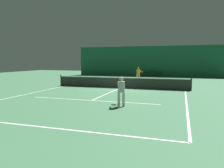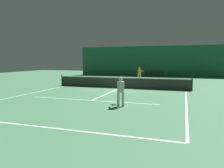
% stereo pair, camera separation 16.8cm
% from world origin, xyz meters
% --- Properties ---
extents(ground_plane, '(60.00, 60.00, 0.00)m').
position_xyz_m(ground_plane, '(0.00, 0.00, 0.00)').
color(ground_plane, '#3D704C').
extents(backdrop_curtain, '(23.00, 0.12, 4.70)m').
position_xyz_m(backdrop_curtain, '(0.00, 15.97, 2.35)').
color(backdrop_curtain, '#1E5B3D').
rests_on(backdrop_curtain, ground).
extents(court_line_baseline_far, '(11.00, 0.10, 0.00)m').
position_xyz_m(court_line_baseline_far, '(0.00, 11.90, 0.00)').
color(court_line_baseline_far, white).
rests_on(court_line_baseline_far, ground).
extents(court_line_baseline_near, '(11.00, 0.10, 0.00)m').
position_xyz_m(court_line_baseline_near, '(0.00, -11.90, 0.00)').
color(court_line_baseline_near, white).
rests_on(court_line_baseline_near, ground).
extents(court_line_service_far, '(8.25, 0.10, 0.00)m').
position_xyz_m(court_line_service_far, '(0.00, 6.40, 0.00)').
color(court_line_service_far, white).
rests_on(court_line_service_far, ground).
extents(court_line_service_near, '(8.25, 0.10, 0.00)m').
position_xyz_m(court_line_service_near, '(0.00, -6.40, 0.00)').
color(court_line_service_near, white).
rests_on(court_line_service_near, ground).
extents(court_line_sideline_left, '(0.10, 23.80, 0.00)m').
position_xyz_m(court_line_sideline_left, '(-5.50, 0.00, 0.00)').
color(court_line_sideline_left, white).
rests_on(court_line_sideline_left, ground).
extents(court_line_sideline_right, '(0.10, 23.80, 0.00)m').
position_xyz_m(court_line_sideline_right, '(5.50, 0.00, 0.00)').
color(court_line_sideline_right, white).
rests_on(court_line_sideline_right, ground).
extents(court_line_centre, '(0.10, 12.80, 0.00)m').
position_xyz_m(court_line_centre, '(0.00, 0.00, 0.00)').
color(court_line_centre, white).
rests_on(court_line_centre, ground).
extents(tennis_net, '(12.00, 0.10, 1.07)m').
position_xyz_m(tennis_net, '(0.00, 0.00, 0.51)').
color(tennis_net, '#2D332D').
rests_on(tennis_net, ground).
extents(player_near, '(0.71, 1.35, 1.58)m').
position_xyz_m(player_near, '(2.18, -7.52, 0.92)').
color(player_near, beige).
rests_on(player_near, ground).
extents(player_far, '(1.06, 1.31, 1.66)m').
position_xyz_m(player_far, '(0.34, 6.72, 0.97)').
color(player_far, beige).
rests_on(player_far, ground).
extents(courtside_chair_0, '(0.44, 0.44, 0.84)m').
position_xyz_m(courtside_chair_0, '(-0.73, 15.42, 0.49)').
color(courtside_chair_0, brown).
rests_on(courtside_chair_0, ground).
extents(courtside_chair_1, '(0.44, 0.44, 0.84)m').
position_xyz_m(courtside_chair_1, '(-0.09, 15.42, 0.49)').
color(courtside_chair_1, brown).
rests_on(courtside_chair_1, ground).
extents(courtside_chair_2, '(0.44, 0.44, 0.84)m').
position_xyz_m(courtside_chair_2, '(0.55, 15.42, 0.49)').
color(courtside_chair_2, brown).
rests_on(courtside_chair_2, ground).
extents(courtside_chair_3, '(0.44, 0.44, 0.84)m').
position_xyz_m(courtside_chair_3, '(1.18, 15.42, 0.49)').
color(courtside_chair_3, brown).
rests_on(courtside_chair_3, ground).
extents(courtside_chair_4, '(0.44, 0.44, 0.84)m').
position_xyz_m(courtside_chair_4, '(1.82, 15.42, 0.49)').
color(courtside_chair_4, brown).
rests_on(courtside_chair_4, ground).
extents(courtside_chair_5, '(0.44, 0.44, 0.84)m').
position_xyz_m(courtside_chair_5, '(2.46, 15.42, 0.49)').
color(courtside_chair_5, brown).
rests_on(courtside_chair_5, ground).
extents(tennis_ball, '(0.07, 0.07, 0.07)m').
position_xyz_m(tennis_ball, '(-3.09, -2.62, 0.03)').
color(tennis_ball, '#D1DB33').
rests_on(tennis_ball, ground).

